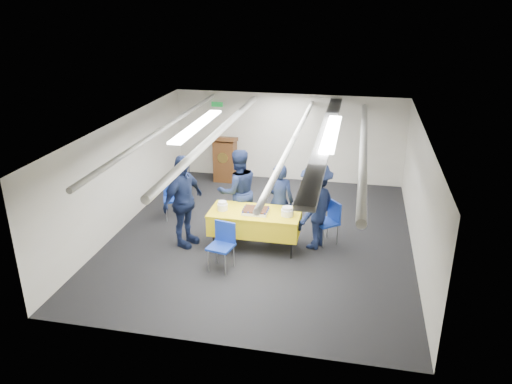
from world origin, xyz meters
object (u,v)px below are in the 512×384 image
Objects in this scene: serving_table at (255,222)px; podium at (225,158)px; sailor_d at (316,206)px; sheet_cake at (256,211)px; sailor_c at (183,201)px; chair_near at (223,241)px; sailor_b at (238,191)px; chair_left at (173,194)px; sailor_a at (279,201)px; chair_right at (330,218)px.

serving_table is 1.40× the size of podium.
sailor_d is (2.69, -3.27, 0.25)m from podium.
sheet_cake is 0.27× the size of sailor_c.
sailor_c reaches higher than podium.
sailor_c is at bearing -87.35° from podium.
chair_near reaches higher than serving_table.
sailor_c is at bearing 11.57° from sailor_b.
podium is 0.72× the size of sailor_d.
podium is 2.54m from chair_left.
sailor_a is at bearing 58.62° from sheet_cake.
chair_near is at bearing -142.75° from chair_right.
sailor_c is 2.56m from sailor_d.
chair_right is at bearing 37.25° from chair_near.
chair_left is 3.33m from sailor_d.
sheet_cake is 1.16m from sailor_d.
chair_near is 2.56m from chair_left.
sailor_b reaches higher than podium.
sheet_cake is 2.41m from chair_left.
chair_left is at bearing -14.09° from sailor_a.
sheet_cake is at bearing -157.53° from chair_right.
sailor_d is (2.52, 0.44, -0.06)m from sailor_c.
sailor_a is at bearing -57.20° from podium.
chair_left is (-0.53, -2.48, -0.08)m from podium.
chair_right is 0.49m from sailor_d.
serving_table is at bearing -64.07° from sailor_c.
chair_left is at bearing 170.96° from chair_right.
sheet_cake is 0.57× the size of chair_left.
sailor_d is (1.54, 1.15, 0.34)m from chair_near.
chair_right is (1.40, 0.52, -0.03)m from serving_table.
sailor_b is (-0.88, 0.12, 0.10)m from sailor_a.
sheet_cake is 0.69m from sailor_a.
sailor_b is 1.21m from sailor_c.
chair_right is 0.50× the size of sailor_d.
sailor_a is 0.86× the size of sailor_c.
sailor_b is (-0.08, 1.52, 0.36)m from chair_near.
sailor_d reaches higher than chair_left.
sailor_a reaches higher than sheet_cake.
chair_near is 0.50× the size of sailor_d.
podium is (-1.56, 3.56, 0.05)m from serving_table.
chair_left is (-2.11, 1.13, -0.28)m from sheet_cake.
sailor_c reaches higher than chair_near.
sheet_cake is 0.96m from chair_near.
sailor_b is at bearing 93.13° from chair_near.
chair_left is 1.69m from sailor_b.
sailor_b is at bearing 175.64° from chair_right.
sailor_b reaches higher than sailor_d.
sailor_a is 0.92× the size of sailor_d.
podium is at bearing 104.57° from chair_near.
sailor_a is at bearing -48.93° from sailor_c.
chair_right is at bearing 144.71° from sailor_b.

